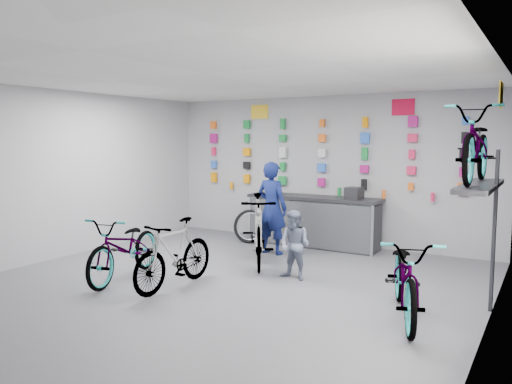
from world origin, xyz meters
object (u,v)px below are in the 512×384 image
Objects in this scene: counter at (313,222)px; customer at (295,245)px; bike_center at (174,254)px; bike_right at (406,277)px; bike_left at (125,247)px; bike_service at (258,230)px; clerk at (272,208)px.

customer is at bearing -71.98° from counter.
counter is at bearing 82.32° from bike_center.
counter is 1.39× the size of bike_right.
bike_left is (-1.46, -3.65, 0.01)m from counter.
bike_service is at bearing 80.02° from bike_center.
bike_service is at bearing 158.58° from customer.
counter is 1.64× the size of bike_center.
bike_left is 0.95× the size of bike_service.
bike_service is (-2.83, 1.34, 0.09)m from bike_right.
customer reaches higher than bike_left.
clerk is (0.14, 2.61, 0.36)m from bike_center.
bike_left is 2.57m from customer.
counter is 1.14m from clerk.
customer reaches higher than counter.
counter is at bearing -105.28° from clerk.
clerk is (-3.02, 2.16, 0.35)m from bike_right.
counter is 1.57× the size of clerk.
bike_center is (-0.52, -3.61, 0.01)m from counter.
clerk is (1.07, 2.65, 0.37)m from bike_left.
bike_center is at bearing -132.39° from bike_service.
bike_center is 0.85× the size of bike_right.
bike_left is 1.09× the size of clerk.
clerk reaches higher than bike_right.
clerk reaches higher than counter.
clerk is 1.79m from customer.
counter is at bearing 109.47° from bike_right.
counter is 3.65m from bike_center.
bike_right is 0.98× the size of bike_service.
counter reaches higher than bike_center.
clerk is at bearing 124.06° from bike_right.
bike_right is at bearing -50.20° from counter.
bike_left is 0.97× the size of bike_right.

